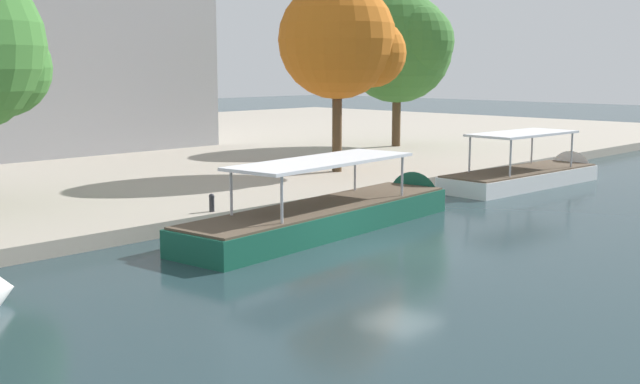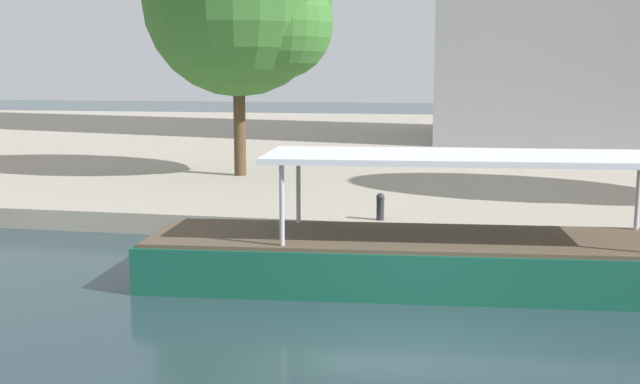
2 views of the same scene
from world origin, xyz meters
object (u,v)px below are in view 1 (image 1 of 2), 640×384
object	(u,v)px
mooring_bollard_0	(212,202)
tree_3	(401,47)
tour_boat_2	(532,179)
tree_4	(341,42)
tour_boat_1	(339,216)

from	to	relation	value
mooring_bollard_0	tree_3	world-z (taller)	tree_3
tour_boat_2	tree_4	distance (m)	12.51
tour_boat_1	tree_3	bearing A→B (deg)	27.78
tour_boat_1	mooring_bollard_0	xyz separation A→B (m)	(-3.33, 3.74, 0.54)
tour_boat_2	tree_3	distance (m)	17.37
mooring_bollard_0	tree_4	distance (m)	14.82
tour_boat_2	tree_3	size ratio (longest dim) A/B	1.08
tree_3	tree_4	world-z (taller)	tree_3
tour_boat_1	tree_3	distance (m)	27.54
mooring_bollard_0	tree_4	world-z (taller)	tree_4
tree_3	tour_boat_1	bearing A→B (deg)	-146.80
mooring_bollard_0	tour_boat_1	bearing A→B (deg)	-48.25
tour_boat_2	tree_3	bearing A→B (deg)	67.83
mooring_bollard_0	tree_3	xyz separation A→B (m)	(25.58, 10.82, 6.64)
tour_boat_1	tree_3	xyz separation A→B (m)	(22.25, 14.56, 7.18)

